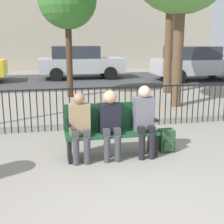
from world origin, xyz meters
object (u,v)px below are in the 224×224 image
tree_2 (67,0)px  parked_car_0 (80,62)px  seated_person_2 (144,118)px  backpack (166,141)px  seated_person_0 (80,124)px  parked_car_2 (196,63)px  park_bench (111,128)px  seated_person_1 (110,121)px

tree_2 → parked_car_0: size_ratio=1.00×
seated_person_2 → backpack: seated_person_2 is taller
seated_person_2 → seated_person_0: bearing=-179.7°
backpack → parked_car_0: bearing=92.1°
seated_person_0 → parked_car_2: (6.54, 8.99, 0.21)m
seated_person_0 → parked_car_0: 10.92m
tree_2 → parked_car_2: tree_2 is taller
park_bench → parked_car_2: size_ratio=0.38×
seated_person_1 → tree_2: (-0.22, 5.87, 2.55)m
seated_person_0 → backpack: seated_person_0 is taller
seated_person_1 → park_bench: bearing=73.4°
seated_person_2 → parked_car_0: 10.85m
park_bench → tree_2: 6.36m
parked_car_2 → seated_person_2: bearing=-121.2°
tree_2 → seated_person_1: bearing=-87.9°
backpack → park_bench: bearing=-179.7°
backpack → tree_2: tree_2 is taller
seated_person_0 → tree_2: 6.42m
seated_person_0 → parked_car_0: size_ratio=0.27×
seated_person_0 → seated_person_1: (0.51, 0.00, 0.03)m
parked_car_0 → backpack: bearing=-87.9°
backpack → parked_car_0: 10.75m
backpack → parked_car_0: size_ratio=0.10×
seated_person_2 → parked_car_2: bearing=58.8°
park_bench → seated_person_1: 0.22m
park_bench → backpack: 1.07m
park_bench → seated_person_0: (-0.55, -0.13, 0.15)m
seated_person_0 → tree_2: bearing=87.2°
seated_person_0 → backpack: (1.58, 0.14, -0.44)m
seated_person_0 → seated_person_2: size_ratio=0.93×
tree_2 → seated_person_2: bearing=-82.1°
parked_car_0 → park_bench: bearing=-93.3°
tree_2 → parked_car_0: tree_2 is taller
seated_person_2 → backpack: bearing=15.6°
seated_person_1 → tree_2: 6.41m
park_bench → seated_person_1: bearing=-106.6°
seated_person_0 → tree_2: tree_2 is taller
backpack → tree_2: bearing=102.6°
seated_person_0 → parked_car_0: bearing=83.8°
parked_car_2 → park_bench: bearing=-124.1°
seated_person_0 → seated_person_2: 1.11m
seated_person_2 → parked_car_2: size_ratio=0.29×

